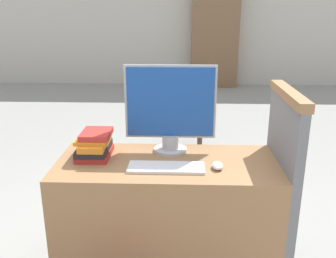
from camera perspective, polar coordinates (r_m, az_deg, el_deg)
wall_back at (r=8.05m, az=1.62°, el=16.72°), size 12.00×0.06×2.80m
desk at (r=2.32m, az=-0.15°, el=-13.62°), size 1.27×0.57×0.76m
carrel_divider at (r=2.30m, az=16.68°, el=-8.58°), size 0.07×0.60×1.18m
monitor at (r=2.21m, az=0.37°, el=3.00°), size 0.54×0.20×0.53m
keyboard at (r=2.05m, az=-0.14°, el=-5.89°), size 0.42×0.15×0.02m
mouse at (r=2.07m, az=7.55°, el=-5.54°), size 0.06×0.10×0.04m
book_stack at (r=2.23m, az=-11.11°, el=-2.37°), size 0.19×0.28×0.16m
far_chair at (r=4.20m, az=2.32°, el=2.95°), size 0.44×0.44×0.88m
bookshelf_far at (r=7.86m, az=7.17°, el=13.92°), size 0.94×0.32×2.08m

